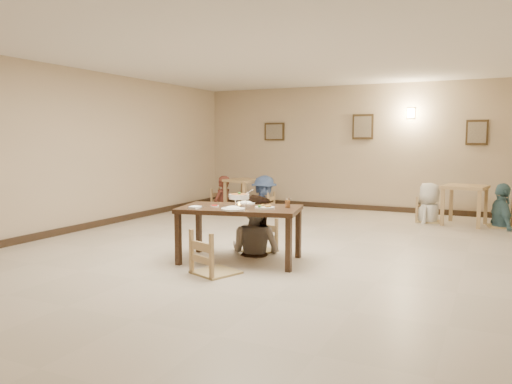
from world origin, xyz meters
The scene contains 31 objects.
floor centered at (0.00, 0.00, 0.00)m, with size 10.00×10.00×0.00m, color #BEB09C.
ceiling centered at (0.00, 0.00, 3.00)m, with size 10.00×10.00×0.00m, color silver.
wall_back centered at (0.00, 5.00, 1.50)m, with size 10.00×10.00×0.00m, color tan.
wall_left centered at (-4.00, 0.00, 1.50)m, with size 10.00×10.00×0.00m, color tan.
baseboard_back centered at (0.00, 4.97, 0.06)m, with size 8.00×0.06×0.12m, color black.
baseboard_left centered at (-3.97, 0.00, 0.06)m, with size 0.06×10.00×0.12m, color black.
picture_a centered at (-2.20, 4.96, 1.90)m, with size 0.55×0.04×0.45m.
picture_b centered at (0.10, 4.96, 2.00)m, with size 0.50×0.04×0.60m.
picture_c centered at (2.60, 4.96, 1.85)m, with size 0.45×0.04×0.55m.
wall_sconce centered at (1.20, 4.96, 2.30)m, with size 0.16×0.05×0.22m, color #FFD88C.
main_table centered at (-0.18, -0.87, 0.69)m, with size 1.79×1.24×0.77m.
chair_far centered at (-0.21, -0.20, 0.47)m, with size 0.44×0.44×0.95m.
chair_near centered at (-0.16, -1.57, 0.53)m, with size 0.50×0.50×1.07m.
main_diner centered at (-0.20, -0.32, 0.88)m, with size 0.86×0.67×1.76m, color gray.
curry_warmer centered at (-0.17, -0.90, 0.91)m, with size 0.31×0.28×0.25m.
rice_plate_far centered at (-0.25, -0.54, 0.78)m, with size 0.28×0.28×0.06m.
rice_plate_near centered at (-0.12, -1.17, 0.78)m, with size 0.32×0.32×0.07m.
fried_plate centered at (0.20, -0.86, 0.79)m, with size 0.28×0.28×0.06m.
chili_dish centered at (-0.50, -1.01, 0.78)m, with size 0.12×0.12×0.03m.
napkin_cutlery centered at (-0.65, -1.26, 0.78)m, with size 0.15×0.25×0.03m.
drink_glass centered at (0.45, -0.66, 0.83)m, with size 0.07×0.07×0.14m.
bg_table_left centered at (-2.49, 3.76, 0.61)m, with size 0.91×0.91×0.74m.
bg_table_right centered at (2.47, 3.73, 0.65)m, with size 0.91×0.91×0.79m.
bg_chair_ll centered at (-3.05, 3.71, 0.46)m, with size 0.44×0.44×0.93m.
bg_chair_lr centered at (-1.93, 3.74, 0.43)m, with size 0.41×0.41×0.87m.
bg_chair_rl centered at (1.80, 3.81, 0.49)m, with size 0.47×0.47×0.99m.
bg_chair_rr centered at (3.15, 3.76, 0.51)m, with size 0.48×0.48×1.02m.
bg_diner_a centered at (-3.05, 3.71, 0.81)m, with size 0.59×0.39×1.62m, color brown.
bg_diner_b centered at (-1.93, 3.74, 0.85)m, with size 1.10×0.63×1.70m, color #405A8C.
bg_diner_c centered at (1.80, 3.81, 0.81)m, with size 0.79×0.52×1.63m, color silver.
bg_diner_d centered at (3.15, 3.76, 0.86)m, with size 1.01×0.42×1.72m, color slate.
Camera 1 is at (2.99, -6.94, 1.69)m, focal length 35.00 mm.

